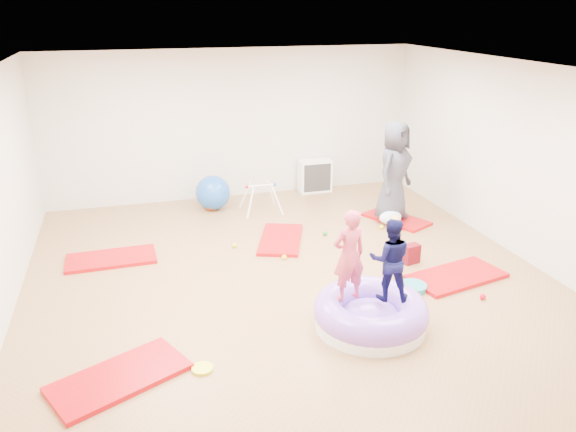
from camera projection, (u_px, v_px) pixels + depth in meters
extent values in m
cube|color=#997041|center=(294.00, 287.00, 7.48)|extent=(7.00, 8.00, 0.01)
cube|color=white|center=(295.00, 72.00, 6.49)|extent=(7.00, 8.00, 0.01)
cube|color=silver|center=(233.00, 125.00, 10.58)|extent=(7.00, 0.01, 2.80)
cube|color=silver|center=(486.00, 380.00, 3.40)|extent=(7.00, 0.01, 2.80)
cube|color=silver|center=(532.00, 166.00, 7.90)|extent=(0.01, 8.00, 2.80)
cube|color=red|center=(119.00, 378.00, 5.61)|extent=(1.49, 1.17, 0.06)
cube|color=red|center=(111.00, 259.00, 8.24)|extent=(1.29, 0.67, 0.05)
cube|color=red|center=(281.00, 239.00, 8.92)|extent=(1.02, 1.38, 0.05)
cube|color=red|center=(456.00, 276.00, 7.71)|extent=(1.44, 0.92, 0.06)
cube|color=red|center=(396.00, 219.00, 9.77)|extent=(1.00, 1.26, 0.05)
cylinder|color=white|center=(370.00, 320.00, 6.55)|extent=(1.29, 1.29, 0.15)
torus|color=#8B58D7|center=(371.00, 310.00, 6.50)|extent=(1.34, 1.34, 0.35)
ellipsoid|color=#8B58D7|center=(370.00, 317.00, 6.53)|extent=(0.71, 0.71, 0.32)
imported|color=#CA3D54|center=(349.00, 251.00, 6.29)|extent=(0.43, 0.31, 1.09)
imported|color=#0B0C34|center=(390.00, 255.00, 6.32)|extent=(0.57, 0.51, 0.98)
imported|color=#383945|center=(394.00, 171.00, 9.44)|extent=(0.99, 0.93, 1.70)
ellipsoid|color=#D0E7FF|center=(390.00, 217.00, 9.47)|extent=(0.39, 0.25, 0.22)
sphere|color=#ECC080|center=(395.00, 220.00, 9.30)|extent=(0.18, 0.18, 0.18)
sphere|color=#25832C|center=(336.00, 244.00, 8.73)|extent=(0.08, 0.08, 0.08)
sphere|color=red|center=(483.00, 297.00, 7.14)|extent=(0.08, 0.08, 0.08)
sphere|color=#25832C|center=(325.00, 233.00, 9.13)|extent=(0.08, 0.08, 0.08)
sphere|color=yellow|center=(398.00, 223.00, 9.54)|extent=(0.08, 0.08, 0.08)
sphere|color=yellow|center=(234.00, 245.00, 8.67)|extent=(0.08, 0.08, 0.08)
sphere|color=yellow|center=(284.00, 257.00, 8.26)|extent=(0.08, 0.08, 0.08)
sphere|color=yellow|center=(381.00, 227.00, 9.39)|extent=(0.08, 0.08, 0.08)
sphere|color=blue|center=(213.00, 193.00, 10.21)|extent=(0.63, 0.63, 0.63)
sphere|color=#E25408|center=(212.00, 198.00, 10.22)|extent=(0.44, 0.44, 0.44)
cylinder|color=white|center=(250.00, 203.00, 9.78)|extent=(0.20, 0.20, 0.53)
cylinder|color=white|center=(245.00, 195.00, 10.19)|extent=(0.20, 0.20, 0.53)
cylinder|color=white|center=(277.00, 200.00, 9.91)|extent=(0.20, 0.20, 0.53)
cylinder|color=white|center=(271.00, 193.00, 10.32)|extent=(0.20, 0.20, 0.53)
cylinder|color=white|center=(261.00, 186.00, 9.97)|extent=(0.51, 0.03, 0.03)
sphere|color=red|center=(247.00, 187.00, 9.90)|extent=(0.06, 0.06, 0.06)
sphere|color=blue|center=(275.00, 184.00, 10.03)|extent=(0.06, 0.06, 0.06)
cube|color=white|center=(315.00, 176.00, 11.20)|extent=(0.64, 0.31, 0.64)
cube|color=#302E2E|center=(317.00, 178.00, 11.06)|extent=(0.55, 0.02, 0.55)
cube|color=white|center=(316.00, 176.00, 11.15)|extent=(0.02, 0.22, 0.57)
cube|color=white|center=(316.00, 176.00, 11.15)|extent=(0.57, 0.22, 0.02)
cylinder|color=teal|center=(413.00, 287.00, 7.38)|extent=(0.37, 0.37, 0.08)
cube|color=#A30C1D|center=(411.00, 254.00, 8.13)|extent=(0.27, 0.20, 0.28)
cylinder|color=yellow|center=(202.00, 369.00, 5.77)|extent=(0.22, 0.22, 0.03)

